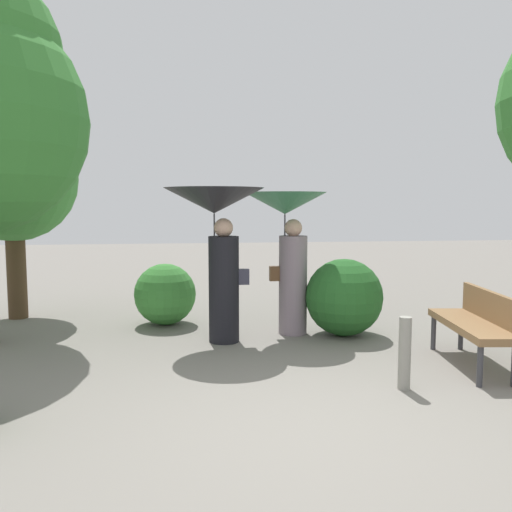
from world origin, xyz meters
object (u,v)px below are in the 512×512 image
(tree_mid_left, at_px, (12,167))
(path_marker_post, at_px, (405,353))
(person_left, at_px, (217,226))
(person_right, at_px, (288,232))
(park_bench, at_px, (478,321))

(tree_mid_left, distance_m, path_marker_post, 6.43)
(tree_mid_left, height_order, path_marker_post, tree_mid_left)
(person_left, distance_m, path_marker_post, 2.87)
(person_right, bearing_deg, path_marker_post, -159.20)
(person_left, xyz_separation_m, path_marker_post, (1.68, -2.02, -1.15))
(person_left, relative_size, path_marker_post, 2.80)
(park_bench, bearing_deg, path_marker_post, -54.29)
(tree_mid_left, bearing_deg, park_bench, -29.41)
(person_left, height_order, person_right, person_left)
(park_bench, distance_m, tree_mid_left, 6.94)
(person_right, distance_m, tree_mid_left, 4.41)
(park_bench, relative_size, tree_mid_left, 0.44)
(person_left, bearing_deg, person_right, -68.58)
(person_right, xyz_separation_m, path_marker_post, (0.70, -2.33, -1.05))
(person_right, relative_size, tree_mid_left, 0.55)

